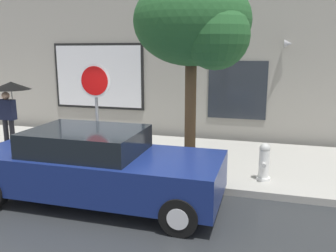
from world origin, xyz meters
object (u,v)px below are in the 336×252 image
at_px(parked_car, 97,166).
at_px(street_tree, 196,25).
at_px(fire_hydrant, 264,162).
at_px(pedestrian_with_umbrella, 10,94).
at_px(stop_sign, 96,96).

bearing_deg(parked_car, street_tree, 53.39).
bearing_deg(fire_hydrant, parked_car, -151.57).
bearing_deg(street_tree, fire_hydrant, -11.97).
distance_m(parked_car, street_tree, 3.71).
bearing_deg(pedestrian_with_umbrella, stop_sign, -17.25).
relative_size(fire_hydrant, pedestrian_with_umbrella, 0.43).
bearing_deg(stop_sign, fire_hydrant, 4.07).
xyz_separation_m(pedestrian_with_umbrella, stop_sign, (3.18, -0.99, 0.19)).
xyz_separation_m(street_tree, stop_sign, (-2.19, -0.61, -1.56)).
distance_m(parked_car, stop_sign, 1.96).
bearing_deg(fire_hydrant, street_tree, 168.03).
distance_m(street_tree, stop_sign, 2.76).
xyz_separation_m(parked_car, street_tree, (1.50, 2.02, 2.73)).
height_order(fire_hydrant, stop_sign, stop_sign).
bearing_deg(street_tree, pedestrian_with_umbrella, 175.98).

